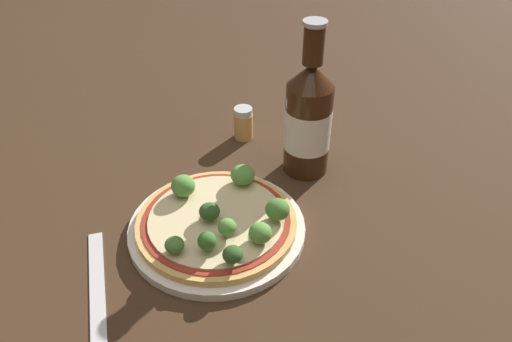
{
  "coord_description": "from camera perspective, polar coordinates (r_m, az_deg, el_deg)",
  "views": [
    {
      "loc": [
        -0.18,
        -0.46,
        0.48
      ],
      "look_at": [
        0.09,
        0.02,
        0.06
      ],
      "focal_mm": 35.0,
      "sensor_mm": 36.0,
      "label": 1
    }
  ],
  "objects": [
    {
      "name": "broccoli_floret_0",
      "position": [
        0.71,
        -8.4,
        -1.72
      ],
      "size": [
        0.03,
        0.03,
        0.03
      ],
      "color": "#6B8E51",
      "rests_on": "pizza"
    },
    {
      "name": "ground_plane",
      "position": [
        0.69,
        -5.83,
        -7.41
      ],
      "size": [
        3.0,
        3.0,
        0.0
      ],
      "primitive_type": "plane",
      "color": "#3D2819"
    },
    {
      "name": "fork",
      "position": [
        0.65,
        -17.71,
        -12.4
      ],
      "size": [
        0.06,
        0.19,
        0.0
      ],
      "rotation": [
        0.0,
        0.0,
        1.33
      ],
      "color": "silver",
      "rests_on": "ground_plane"
    },
    {
      "name": "broccoli_floret_3",
      "position": [
        0.62,
        -5.61,
        -7.98
      ],
      "size": [
        0.02,
        0.02,
        0.03
      ],
      "color": "#6B8E51",
      "rests_on": "pizza"
    },
    {
      "name": "broccoli_floret_2",
      "position": [
        0.72,
        -1.54,
        -0.43
      ],
      "size": [
        0.04,
        0.04,
        0.03
      ],
      "color": "#6B8E51",
      "rests_on": "pizza"
    },
    {
      "name": "beer_bottle",
      "position": [
        0.76,
        6.0,
        5.96
      ],
      "size": [
        0.07,
        0.07,
        0.24
      ],
      "color": "#381E0F",
      "rests_on": "ground_plane"
    },
    {
      "name": "plate",
      "position": [
        0.69,
        -4.37,
        -6.66
      ],
      "size": [
        0.24,
        0.24,
        0.01
      ],
      "color": "silver",
      "rests_on": "ground_plane"
    },
    {
      "name": "broccoli_floret_7",
      "position": [
        0.63,
        0.49,
        -7.11
      ],
      "size": [
        0.03,
        0.03,
        0.03
      ],
      "color": "#6B8E51",
      "rests_on": "pizza"
    },
    {
      "name": "pepper_shaker",
      "position": [
        0.86,
        -1.45,
        5.48
      ],
      "size": [
        0.03,
        0.03,
        0.06
      ],
      "color": "tan",
      "rests_on": "ground_plane"
    },
    {
      "name": "pizza",
      "position": [
        0.68,
        -4.45,
        -5.87
      ],
      "size": [
        0.22,
        0.22,
        0.01
      ],
      "color": "tan",
      "rests_on": "plate"
    },
    {
      "name": "broccoli_floret_5",
      "position": [
        0.66,
        -5.28,
        -4.72
      ],
      "size": [
        0.03,
        0.03,
        0.03
      ],
      "color": "#6B8E51",
      "rests_on": "pizza"
    },
    {
      "name": "broccoli_floret_1",
      "position": [
        0.61,
        -2.81,
        -9.56
      ],
      "size": [
        0.02,
        0.02,
        0.02
      ],
      "color": "#6B8E51",
      "rests_on": "pizza"
    },
    {
      "name": "broccoli_floret_8",
      "position": [
        0.63,
        -9.3,
        -8.34
      ],
      "size": [
        0.02,
        0.02,
        0.02
      ],
      "color": "#6B8E51",
      "rests_on": "pizza"
    },
    {
      "name": "broccoli_floret_4",
      "position": [
        0.64,
        -3.34,
        -6.41
      ],
      "size": [
        0.02,
        0.02,
        0.03
      ],
      "color": "#6B8E51",
      "rests_on": "pizza"
    },
    {
      "name": "broccoli_floret_6",
      "position": [
        0.66,
        2.48,
        -4.42
      ],
      "size": [
        0.03,
        0.03,
        0.03
      ],
      "color": "#6B8E51",
      "rests_on": "pizza"
    }
  ]
}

